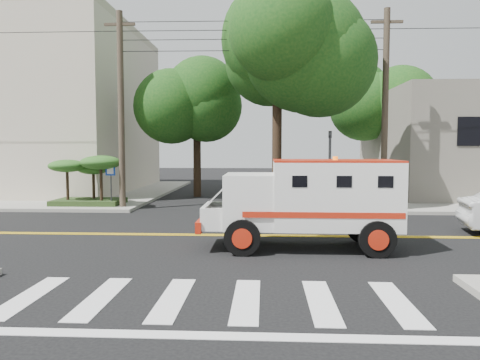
{
  "coord_description": "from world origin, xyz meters",
  "views": [
    {
      "loc": [
        0.94,
        -15.12,
        2.88
      ],
      "look_at": [
        -0.03,
        3.14,
        1.6
      ],
      "focal_mm": 35.0,
      "sensor_mm": 36.0,
      "label": 1
    }
  ],
  "objects": [
    {
      "name": "tree_main",
      "position": [
        1.94,
        6.21,
        7.2
      ],
      "size": [
        6.08,
        5.7,
        9.85
      ],
      "color": "black",
      "rests_on": "ground"
    },
    {
      "name": "armored_truck",
      "position": [
        2.2,
        -1.88,
        1.44
      ],
      "size": [
        5.57,
        2.29,
        2.53
      ],
      "rotation": [
        0.0,
        0.0,
        -0.01
      ],
      "color": "silver",
      "rests_on": "ground"
    },
    {
      "name": "utility_pole_left",
      "position": [
        -5.6,
        6.0,
        4.5
      ],
      "size": [
        0.28,
        0.28,
        9.0
      ],
      "primitive_type": "cylinder",
      "color": "#382D23",
      "rests_on": "ground"
    },
    {
      "name": "sidewalk_nw",
      "position": [
        -13.5,
        13.5,
        0.07
      ],
      "size": [
        17.0,
        17.0,
        0.15
      ],
      "primitive_type": "cube",
      "color": "gray",
      "rests_on": "ground"
    },
    {
      "name": "tree_left",
      "position": [
        -2.68,
        11.79,
        5.73
      ],
      "size": [
        4.48,
        4.2,
        7.7
      ],
      "color": "black",
      "rests_on": "ground"
    },
    {
      "name": "traffic_signal",
      "position": [
        3.8,
        5.6,
        2.23
      ],
      "size": [
        0.15,
        0.18,
        3.6
      ],
      "color": "#3F3F42",
      "rests_on": "ground"
    },
    {
      "name": "ground",
      "position": [
        0.0,
        0.0,
        0.0
      ],
      "size": [
        100.0,
        100.0,
        0.0
      ],
      "primitive_type": "plane",
      "color": "black",
      "rests_on": "ground"
    },
    {
      "name": "pedestrian_b",
      "position": [
        6.3,
        7.45,
        1.09
      ],
      "size": [
        1.15,
        1.14,
        1.88
      ],
      "primitive_type": "imported",
      "rotation": [
        0.0,
        0.0,
        2.39
      ],
      "color": "gray",
      "rests_on": "sidewalk_ne"
    },
    {
      "name": "pedestrian_a",
      "position": [
        6.56,
        6.95,
        1.1
      ],
      "size": [
        0.83,
        0.75,
        1.9
      ],
      "primitive_type": "imported",
      "rotation": [
        0.0,
        0.0,
        3.7
      ],
      "color": "gray",
      "rests_on": "sidewalk_ne"
    },
    {
      "name": "sidewalk_ne",
      "position": [
        13.5,
        13.5,
        0.07
      ],
      "size": [
        17.0,
        17.0,
        0.15
      ],
      "primitive_type": "cube",
      "color": "gray",
      "rests_on": "ground"
    },
    {
      "name": "building_left",
      "position": [
        -15.5,
        15.0,
        5.15
      ],
      "size": [
        16.0,
        14.0,
        10.0
      ],
      "primitive_type": "cube",
      "color": "beige",
      "rests_on": "sidewalk_nw"
    },
    {
      "name": "utility_pole_right",
      "position": [
        6.3,
        6.2,
        4.5
      ],
      "size": [
        0.28,
        0.28,
        9.0
      ],
      "primitive_type": "cylinder",
      "color": "#382D23",
      "rests_on": "ground"
    },
    {
      "name": "palm_planter",
      "position": [
        -7.44,
        6.62,
        1.65
      ],
      "size": [
        3.52,
        2.63,
        2.36
      ],
      "color": "#1E3314",
      "rests_on": "sidewalk_nw"
    },
    {
      "name": "tree_right",
      "position": [
        8.84,
        15.77,
        6.09
      ],
      "size": [
        4.8,
        4.5,
        8.2
      ],
      "color": "black",
      "rests_on": "ground"
    },
    {
      "name": "accessibility_sign",
      "position": [
        -6.2,
        6.17,
        1.37
      ],
      "size": [
        0.45,
        0.1,
        2.02
      ],
      "color": "#3F3F42",
      "rests_on": "ground"
    }
  ]
}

